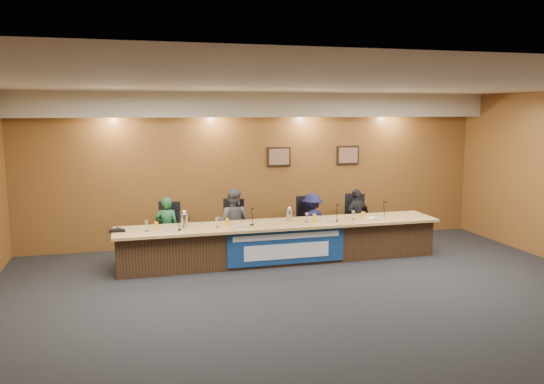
{
  "coord_description": "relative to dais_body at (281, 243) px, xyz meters",
  "views": [
    {
      "loc": [
        -2.66,
        -7.0,
        2.83
      ],
      "look_at": [
        -0.16,
        2.44,
        1.33
      ],
      "focal_mm": 35.0,
      "sensor_mm": 36.0,
      "label": 1
    }
  ],
  "objects": [
    {
      "name": "panelist_d",
      "position": [
        1.85,
        0.66,
        0.26
      ],
      "size": [
        0.77,
        0.52,
        1.22
      ],
      "primitive_type": "imported",
      "rotation": [
        0.0,
        0.0,
        3.49
      ],
      "color": "black",
      "rests_on": "floor"
    },
    {
      "name": "water_glass_a",
      "position": [
        -2.46,
        -0.12,
        0.49
      ],
      "size": [
        0.08,
        0.08,
        0.18
      ],
      "primitive_type": "cylinder",
      "color": "silver",
      "rests_on": "dais_top"
    },
    {
      "name": "panelist_a",
      "position": [
        -2.07,
        0.66,
        0.26
      ],
      "size": [
        0.51,
        0.4,
        1.22
      ],
      "primitive_type": "imported",
      "rotation": [
        0.0,
        0.0,
        2.87
      ],
      "color": "#185128",
      "rests_on": "floor"
    },
    {
      "name": "office_chair_b",
      "position": [
        -0.79,
        0.76,
        0.13
      ],
      "size": [
        0.62,
        0.62,
        0.08
      ],
      "primitive_type": "cube",
      "rotation": [
        0.0,
        0.0,
        -0.35
      ],
      "color": "black",
      "rests_on": "floor"
    },
    {
      "name": "speakerphone",
      "position": [
        -2.96,
        -0.02,
        0.43
      ],
      "size": [
        0.32,
        0.32,
        0.05
      ],
      "primitive_type": "cylinder",
      "color": "black",
      "rests_on": "dais_top"
    },
    {
      "name": "banner",
      "position": [
        0.0,
        -0.41,
        0.03
      ],
      "size": [
        2.2,
        0.02,
        0.65
      ],
      "primitive_type": "cube",
      "color": "navy",
      "rests_on": "dais_body"
    },
    {
      "name": "microphone_b",
      "position": [
        -0.58,
        -0.11,
        0.41
      ],
      "size": [
        0.07,
        0.07,
        0.02
      ],
      "primitive_type": "cylinder",
      "color": "black",
      "rests_on": "dais_top"
    },
    {
      "name": "paper_stack",
      "position": [
        1.86,
        -0.12,
        0.4
      ],
      "size": [
        0.26,
        0.33,
        0.01
      ],
      "primitive_type": "cube",
      "rotation": [
        0.0,
        0.0,
        0.14
      ],
      "color": "white",
      "rests_on": "dais_top"
    },
    {
      "name": "juice_glass_a",
      "position": [
        -2.3,
        -0.08,
        0.47
      ],
      "size": [
        0.06,
        0.06,
        0.15
      ],
      "primitive_type": "cylinder",
      "color": "#FDB103",
      "rests_on": "dais_top"
    },
    {
      "name": "juice_glass_b",
      "position": [
        -1.04,
        -0.09,
        0.47
      ],
      "size": [
        0.06,
        0.06,
        0.15
      ],
      "primitive_type": "cylinder",
      "color": "#FDB103",
      "rests_on": "dais_top"
    },
    {
      "name": "wall_photo_left",
      "position": [
        0.4,
        1.57,
        1.5
      ],
      "size": [
        0.52,
        0.04,
        0.42
      ],
      "primitive_type": "cube",
      "color": "black",
      "rests_on": "wall_back"
    },
    {
      "name": "office_chair_c",
      "position": [
        0.86,
        0.76,
        0.13
      ],
      "size": [
        0.57,
        0.57,
        0.08
      ],
      "primitive_type": "cube",
      "rotation": [
        0.0,
        0.0,
        0.2
      ],
      "color": "black",
      "rests_on": "floor"
    },
    {
      "name": "nameplate_a",
      "position": [
        -2.06,
        -0.29,
        0.45
      ],
      "size": [
        0.24,
        0.08,
        0.1
      ],
      "primitive_type": "cube",
      "rotation": [
        0.31,
        0.0,
        0.0
      ],
      "color": "white",
      "rests_on": "dais_top"
    },
    {
      "name": "panelist_c",
      "position": [
        0.86,
        0.66,
        0.23
      ],
      "size": [
        0.83,
        0.58,
        1.17
      ],
      "primitive_type": "imported",
      "rotation": [
        0.0,
        0.0,
        3.35
      ],
      "color": "#13143C",
      "rests_on": "floor"
    },
    {
      "name": "ceiling",
      "position": [
        0.0,
        -2.4,
        2.85
      ],
      "size": [
        10.0,
        8.0,
        0.04
      ],
      "primitive_type": "cube",
      "color": "silver",
      "rests_on": "wall_back"
    },
    {
      "name": "carafe_left",
      "position": [
        -1.8,
        -0.03,
        0.53
      ],
      "size": [
        0.13,
        0.13,
        0.26
      ],
      "primitive_type": "cylinder",
      "color": "silver",
      "rests_on": "dais_top"
    },
    {
      "name": "water_glass_b",
      "position": [
        -1.22,
        -0.12,
        0.49
      ],
      "size": [
        0.08,
        0.08,
        0.18
      ],
      "primitive_type": "cylinder",
      "color": "silver",
      "rests_on": "dais_top"
    },
    {
      "name": "water_glass_c",
      "position": [
        0.48,
        -0.12,
        0.49
      ],
      "size": [
        0.08,
        0.08,
        0.18
      ],
      "primitive_type": "cylinder",
      "color": "silver",
      "rests_on": "dais_top"
    },
    {
      "name": "dais_body",
      "position": [
        0.0,
        0.0,
        0.0
      ],
      "size": [
        6.0,
        0.8,
        0.7
      ],
      "primitive_type": "cube",
      "color": "#3A2615",
      "rests_on": "floor"
    },
    {
      "name": "soffit",
      "position": [
        0.0,
        1.35,
        2.6
      ],
      "size": [
        10.0,
        0.5,
        0.5
      ],
      "primitive_type": "cube",
      "color": "beige",
      "rests_on": "wall_back"
    },
    {
      "name": "microphone_d",
      "position": [
        2.05,
        -0.12,
        0.41
      ],
      "size": [
        0.07,
        0.07,
        0.02
      ],
      "primitive_type": "cylinder",
      "color": "black",
      "rests_on": "dais_top"
    },
    {
      "name": "carafe_mid",
      "position": [
        0.19,
        0.06,
        0.51
      ],
      "size": [
        0.12,
        0.12,
        0.22
      ],
      "primitive_type": "cylinder",
      "color": "silver",
      "rests_on": "dais_top"
    },
    {
      "name": "microphone_c",
      "position": [
        1.05,
        -0.17,
        0.41
      ],
      "size": [
        0.07,
        0.07,
        0.02
      ],
      "primitive_type": "cylinder",
      "color": "black",
      "rests_on": "dais_top"
    },
    {
      "name": "water_glass_d",
      "position": [
        1.41,
        -0.14,
        0.49
      ],
      "size": [
        0.08,
        0.08,
        0.18
      ],
      "primitive_type": "cylinder",
      "color": "silver",
      "rests_on": "dais_top"
    },
    {
      "name": "nameplate_c",
      "position": [
        0.87,
        -0.3,
        0.45
      ],
      "size": [
        0.24,
        0.08,
        0.1
      ],
      "primitive_type": "cube",
      "rotation": [
        0.31,
        0.0,
        0.0
      ],
      "color": "white",
      "rests_on": "dais_top"
    },
    {
      "name": "panelist_b",
      "position": [
        -0.79,
        0.66,
        0.31
      ],
      "size": [
        0.79,
        0.72,
        1.33
      ],
      "primitive_type": "imported",
      "rotation": [
        0.0,
        0.0,
        2.72
      ],
      "color": "#4F5054",
      "rests_on": "floor"
    },
    {
      "name": "nameplate_b",
      "position": [
        -0.79,
        -0.29,
        0.45
      ],
      "size": [
        0.24,
        0.08,
        0.1
      ],
      "primitive_type": "cube",
      "rotation": [
        0.31,
        0.0,
        0.0
      ],
      "color": "white",
      "rests_on": "dais_top"
    },
    {
      "name": "dais_top",
      "position": [
        0.0,
        -0.05,
        0.38
      ],
      "size": [
        6.1,
        0.95,
        0.05
      ],
      "primitive_type": "cube",
      "color": "tan",
      "rests_on": "dais_body"
    },
    {
      "name": "nameplate_d",
      "position": [
        1.85,
        -0.32,
        0.45
      ],
      "size": [
        0.24,
        0.08,
        0.1
      ],
      "primitive_type": "cube",
      "rotation": [
        0.31,
        0.0,
        0.0
      ],
      "color": "white",
      "rests_on": "dais_top"
    },
    {
      "name": "office_chair_a",
      "position": [
        -2.07,
        0.76,
        0.13
      ],
      "size": [
        0.61,
        0.61,
        0.08
      ],
      "primitive_type": "cube",
      "rotation": [
        0.0,
        0.0,
        -0.34
      ],
      "color": "black",
      "rests_on": "floor"
    },
    {
      "name": "juice_glass_d",
      "position": [
        1.61,
        -0.14,
        0.47
      ],
      "size": [
        0.06,
        0.06,
        0.15
      ],
      "primitive_type": "cylinder",
      "color": "#FDB103",
      "rests_on": "dais_top"
    },
    {
      "name": "microphone_a",
      "position": [
        -1.91,
        -0.18,
        0.41
      ],
      "size": [
        0.07,
        0.07,
        0.02
      ],
      "primitive_type": "cylinder",
      "color": "black",
      "rests_on": "dais_top"
    },
    {
      "name": "wall_photo_right",
      "position": [
        2.0,
        1.57,
        1.5
      ],
      "size": [
        0.52,
        0.04,
        0.42
      ],
      "primitive_type": "cube",
      "color": "black",
      "rests_on": "wall_back"
    },
    {
      "name": "floor",
      "position": [
        0.0,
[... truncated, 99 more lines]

